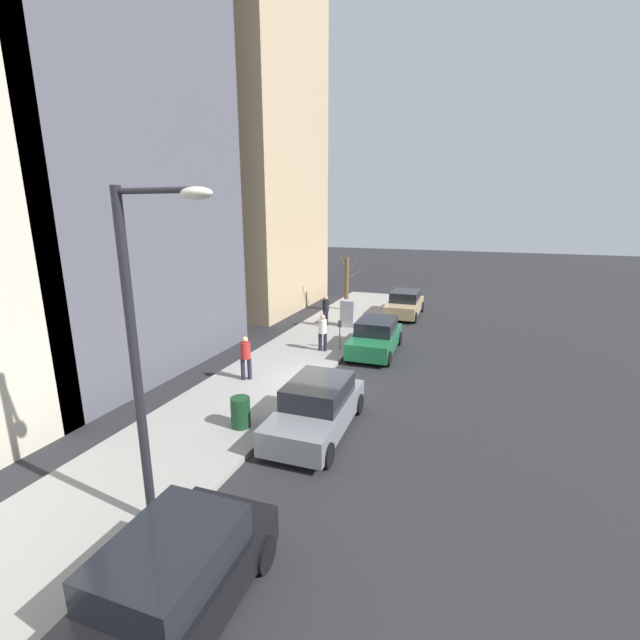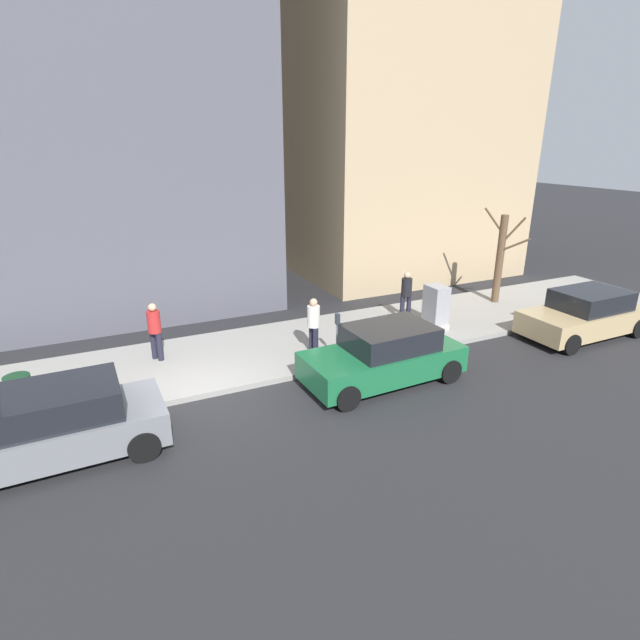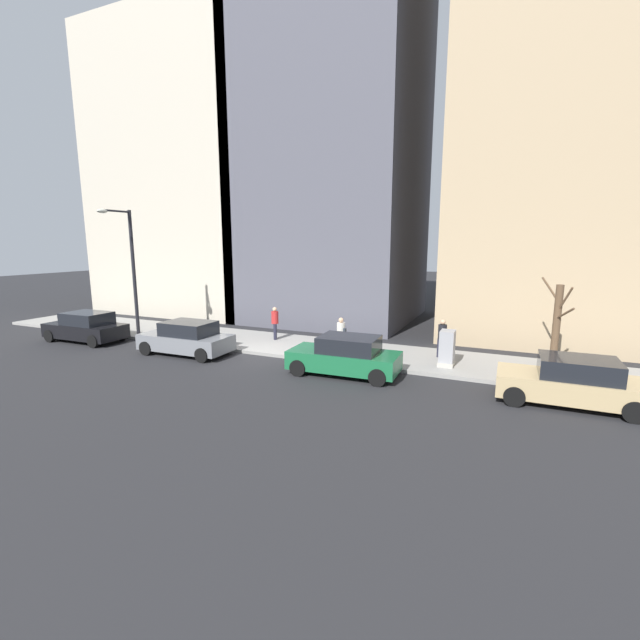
{
  "view_description": "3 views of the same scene",
  "coord_description": "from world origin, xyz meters",
  "px_view_note": "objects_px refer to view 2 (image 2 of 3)",
  "views": [
    {
      "loc": [
        -5.24,
        13.69,
        6.22
      ],
      "look_at": [
        1.93,
        -5.31,
        1.06
      ],
      "focal_mm": 24.0,
      "sensor_mm": 36.0,
      "label": 1
    },
    {
      "loc": [
        -11.06,
        2.07,
        6.02
      ],
      "look_at": [
        0.98,
        -3.62,
        1.19
      ],
      "focal_mm": 28.0,
      "sensor_mm": 36.0,
      "label": 2
    },
    {
      "loc": [
        -15.92,
        -10.13,
        5.04
      ],
      "look_at": [
        0.92,
        -2.56,
        1.67
      ],
      "focal_mm": 24.0,
      "sensor_mm": 36.0,
      "label": 3
    }
  ],
  "objects_px": {
    "utility_box": "(436,307)",
    "pedestrian_far_corner": "(155,328)",
    "parking_meter": "(337,331)",
    "pedestrian_midblock": "(314,323)",
    "parked_car_green": "(384,356)",
    "pedestrian_near_meter": "(406,293)",
    "trash_bin": "(20,394)",
    "parked_car_tan": "(585,315)",
    "bare_tree": "(500,257)",
    "parked_car_grey": "(56,425)"
  },
  "relations": [
    {
      "from": "parked_car_tan",
      "to": "utility_box",
      "type": "height_order",
      "value": "utility_box"
    },
    {
      "from": "utility_box",
      "to": "bare_tree",
      "type": "xyz_separation_m",
      "value": [
        1.28,
        -3.87,
        1.03
      ]
    },
    {
      "from": "parking_meter",
      "to": "trash_bin",
      "type": "distance_m",
      "value": 7.85
    },
    {
      "from": "parking_meter",
      "to": "pedestrian_near_meter",
      "type": "height_order",
      "value": "pedestrian_near_meter"
    },
    {
      "from": "pedestrian_midblock",
      "to": "pedestrian_far_corner",
      "type": "height_order",
      "value": "same"
    },
    {
      "from": "parked_car_tan",
      "to": "bare_tree",
      "type": "distance_m",
      "value": 3.83
    },
    {
      "from": "parking_meter",
      "to": "bare_tree",
      "type": "relative_size",
      "value": 0.38
    },
    {
      "from": "pedestrian_near_meter",
      "to": "pedestrian_far_corner",
      "type": "xyz_separation_m",
      "value": [
        0.13,
        8.29,
        0.0
      ]
    },
    {
      "from": "parked_car_green",
      "to": "pedestrian_near_meter",
      "type": "relative_size",
      "value": 2.57
    },
    {
      "from": "parked_car_green",
      "to": "pedestrian_near_meter",
      "type": "height_order",
      "value": "pedestrian_near_meter"
    },
    {
      "from": "parking_meter",
      "to": "utility_box",
      "type": "xyz_separation_m",
      "value": [
        0.85,
        -4.06,
        -0.13
      ]
    },
    {
      "from": "parked_car_tan",
      "to": "parked_car_grey",
      "type": "height_order",
      "value": "same"
    },
    {
      "from": "parked_car_tan",
      "to": "trash_bin",
      "type": "distance_m",
      "value": 16.1
    },
    {
      "from": "utility_box",
      "to": "pedestrian_midblock",
      "type": "relative_size",
      "value": 0.86
    },
    {
      "from": "parked_car_tan",
      "to": "parked_car_green",
      "type": "height_order",
      "value": "same"
    },
    {
      "from": "trash_bin",
      "to": "pedestrian_far_corner",
      "type": "relative_size",
      "value": 0.54
    },
    {
      "from": "parked_car_green",
      "to": "pedestrian_near_meter",
      "type": "distance_m",
      "value": 4.69
    },
    {
      "from": "trash_bin",
      "to": "pedestrian_near_meter",
      "type": "relative_size",
      "value": 0.54
    },
    {
      "from": "utility_box",
      "to": "bare_tree",
      "type": "bearing_deg",
      "value": -71.62
    },
    {
      "from": "pedestrian_near_meter",
      "to": "parked_car_grey",
      "type": "bearing_deg",
      "value": 29.74
    },
    {
      "from": "parked_car_green",
      "to": "trash_bin",
      "type": "bearing_deg",
      "value": 74.83
    },
    {
      "from": "parked_car_green",
      "to": "pedestrian_near_meter",
      "type": "bearing_deg",
      "value": -43.34
    },
    {
      "from": "parking_meter",
      "to": "pedestrian_midblock",
      "type": "distance_m",
      "value": 0.79
    },
    {
      "from": "trash_bin",
      "to": "pedestrian_midblock",
      "type": "bearing_deg",
      "value": -88.37
    },
    {
      "from": "parking_meter",
      "to": "pedestrian_near_meter",
      "type": "bearing_deg",
      "value": -61.41
    },
    {
      "from": "utility_box",
      "to": "trash_bin",
      "type": "relative_size",
      "value": 1.59
    },
    {
      "from": "utility_box",
      "to": "pedestrian_far_corner",
      "type": "bearing_deg",
      "value": 81.53
    },
    {
      "from": "trash_bin",
      "to": "parked_car_green",
      "type": "bearing_deg",
      "value": -103.06
    },
    {
      "from": "parked_car_green",
      "to": "utility_box",
      "type": "height_order",
      "value": "utility_box"
    },
    {
      "from": "parked_car_tan",
      "to": "parked_car_green",
      "type": "relative_size",
      "value": 0.99
    },
    {
      "from": "parked_car_green",
      "to": "trash_bin",
      "type": "relative_size",
      "value": 4.74
    },
    {
      "from": "parked_car_grey",
      "to": "pedestrian_far_corner",
      "type": "xyz_separation_m",
      "value": [
        3.75,
        -2.44,
        0.35
      ]
    },
    {
      "from": "pedestrian_near_meter",
      "to": "pedestrian_midblock",
      "type": "xyz_separation_m",
      "value": [
        -1.35,
        4.11,
        0.0
      ]
    },
    {
      "from": "parking_meter",
      "to": "pedestrian_midblock",
      "type": "bearing_deg",
      "value": 32.79
    },
    {
      "from": "parking_meter",
      "to": "trash_bin",
      "type": "bearing_deg",
      "value": 86.71
    },
    {
      "from": "bare_tree",
      "to": "pedestrian_midblock",
      "type": "bearing_deg",
      "value": 100.01
    },
    {
      "from": "parked_car_tan",
      "to": "pedestrian_near_meter",
      "type": "bearing_deg",
      "value": 51.26
    },
    {
      "from": "parked_car_grey",
      "to": "pedestrian_midblock",
      "type": "height_order",
      "value": "pedestrian_midblock"
    },
    {
      "from": "parked_car_tan",
      "to": "pedestrian_near_meter",
      "type": "relative_size",
      "value": 2.54
    },
    {
      "from": "parked_car_tan",
      "to": "parking_meter",
      "type": "bearing_deg",
      "value": 78.98
    },
    {
      "from": "parked_car_grey",
      "to": "pedestrian_midblock",
      "type": "distance_m",
      "value": 7.01
    },
    {
      "from": "pedestrian_midblock",
      "to": "parked_car_tan",
      "type": "bearing_deg",
      "value": 72.91
    },
    {
      "from": "parked_car_tan",
      "to": "pedestrian_far_corner",
      "type": "bearing_deg",
      "value": 73.52
    },
    {
      "from": "parking_meter",
      "to": "parked_car_green",
      "type": "bearing_deg",
      "value": -158.14
    },
    {
      "from": "pedestrian_near_meter",
      "to": "pedestrian_midblock",
      "type": "height_order",
      "value": "same"
    },
    {
      "from": "parked_car_grey",
      "to": "trash_bin",
      "type": "bearing_deg",
      "value": 19.65
    },
    {
      "from": "parked_car_green",
      "to": "trash_bin",
      "type": "xyz_separation_m",
      "value": [
        1.96,
        8.44,
        -0.14
      ]
    },
    {
      "from": "trash_bin",
      "to": "pedestrian_far_corner",
      "type": "xyz_separation_m",
      "value": [
        1.69,
        -3.22,
        0.49
      ]
    },
    {
      "from": "pedestrian_near_meter",
      "to": "pedestrian_far_corner",
      "type": "relative_size",
      "value": 1.0
    },
    {
      "from": "parked_car_tan",
      "to": "pedestrian_midblock",
      "type": "xyz_separation_m",
      "value": [
        2.18,
        8.58,
        0.35
      ]
    }
  ]
}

